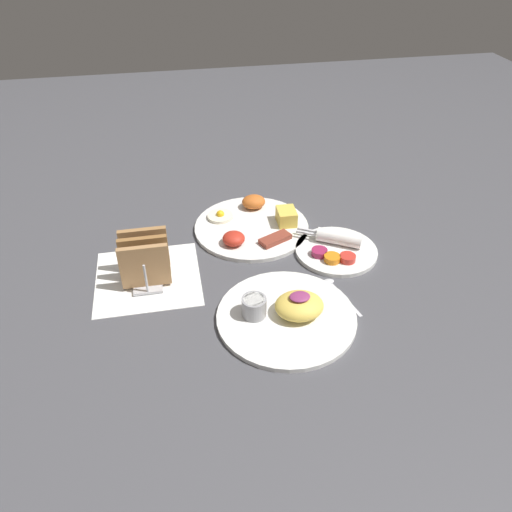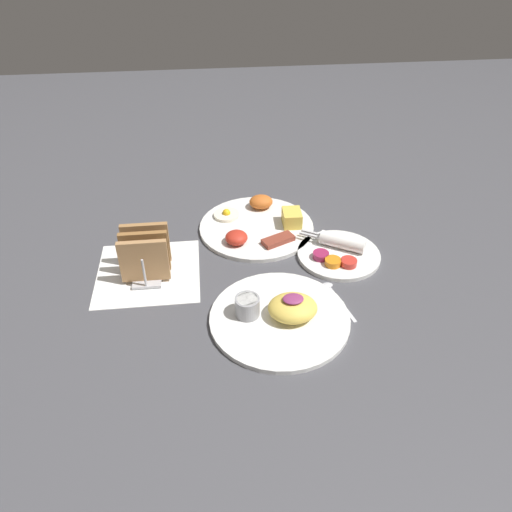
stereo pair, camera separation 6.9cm
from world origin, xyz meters
name	(u,v)px [view 2 (the right image)]	position (x,y,z in m)	size (l,w,h in m)	color
ground_plane	(257,268)	(0.00, 0.00, 0.00)	(3.00, 3.00, 0.00)	#47474C
napkin_flat	(148,272)	(-0.24, 0.01, 0.00)	(0.22, 0.22, 0.00)	white
plate_breakfast	(258,225)	(0.02, 0.16, 0.01)	(0.28, 0.28, 0.05)	white
plate_condiments	(339,253)	(0.19, 0.02, 0.01)	(0.19, 0.19, 0.04)	white
plate_foreground	(280,314)	(0.03, -0.17, 0.01)	(0.27, 0.27, 0.06)	white
toast_rack	(145,254)	(-0.24, 0.01, 0.05)	(0.10, 0.12, 0.10)	#B7B7BC
teaspoon	(334,293)	(0.15, -0.11, 0.00)	(0.04, 0.13, 0.01)	silver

